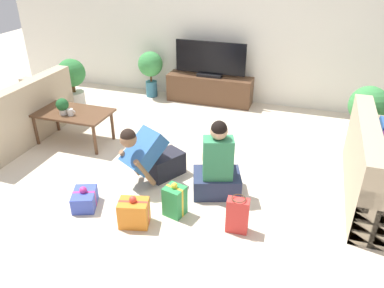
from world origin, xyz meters
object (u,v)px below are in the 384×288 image
gift_box_b (134,213)px  coffee_table (72,115)px  potted_plant_corner_left (72,80)px  dog (211,154)px  person_kneeling (151,156)px  potted_plant_back_left (150,67)px  person_sitting (217,169)px  tabletop_plant (62,106)px  gift_box_c (175,201)px  tv (210,61)px  gift_bag_a (237,215)px  mug (70,112)px  sofa_left (14,119)px  gift_box_a (85,199)px  tv_console (210,89)px  potted_plant_corner_right (368,108)px

gift_box_b → coffee_table: bearing=139.3°
potted_plant_corner_left → dog: size_ratio=1.70×
person_kneeling → potted_plant_back_left: bearing=143.5°
potted_plant_corner_left → person_sitting: (2.93, -1.65, -0.18)m
tabletop_plant → gift_box_c: bearing=-26.4°
tv → potted_plant_corner_left: bearing=-154.5°
gift_bag_a → mug: mug is taller
person_sitting → tv: bearing=-90.9°
person_kneeling → tabletop_plant: person_kneeling is taller
potted_plant_back_left → gift_box_c: 3.51m
tv → gift_box_b: bearing=-86.6°
tv → person_sitting: size_ratio=1.34×
sofa_left → gift_box_a: bearing=59.2°
tv → potted_plant_back_left: bearing=-177.4°
person_kneeling → potted_plant_corner_left: bearing=172.2°
sofa_left → coffee_table: sofa_left is taller
gift_box_a → tabletop_plant: (-1.01, 1.16, 0.49)m
tv_console → person_sitting: (0.84, -2.65, 0.09)m
sofa_left → person_sitting: (3.08, -0.40, 0.02)m
tv_console → potted_plant_back_left: potted_plant_back_left is taller
tv → potted_plant_corner_left: tv is taller
potted_plant_back_left → tabletop_plant: size_ratio=3.69×
tv_console → tabletop_plant: 2.62m
person_sitting → tabletop_plant: person_sitting is taller
gift_box_a → tabletop_plant: size_ratio=1.68×
tv_console → gift_box_a: size_ratio=3.98×
tv_console → person_sitting: 2.78m
tv → tv_console: bearing=0.0°
potted_plant_corner_left → dog: potted_plant_corner_left is taller
mug → tv_console: bearing=58.6°
sofa_left → gift_box_b: size_ratio=5.36×
potted_plant_back_left → gift_bag_a: potted_plant_back_left is taller
person_kneeling → sofa_left: bearing=-160.0°
sofa_left → tabletop_plant: sofa_left is taller
potted_plant_back_left → potted_plant_corner_right: potted_plant_corner_right is taller
tv → gift_bag_a: bearing=-69.5°
sofa_left → gift_bag_a: size_ratio=4.63×
tv_console → gift_box_c: size_ratio=3.86×
sofa_left → gift_bag_a: bearing=74.6°
potted_plant_corner_left → dog: 2.96m
sofa_left → tv_console: bearing=135.2°
gift_bag_a → tv: bearing=110.5°
potted_plant_corner_left → gift_box_b: bearing=-46.6°
tv_console → potted_plant_corner_right: size_ratio=1.74×
gift_bag_a → gift_box_a: bearing=-175.4°
potted_plant_back_left → dog: 2.73m
sofa_left → gift_box_a: sofa_left is taller
potted_plant_back_left → potted_plant_corner_left: (-1.00, -0.94, -0.04)m
tv_console → potted_plant_corner_right: (2.45, -0.89, 0.32)m
tv → gift_box_c: tv is taller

